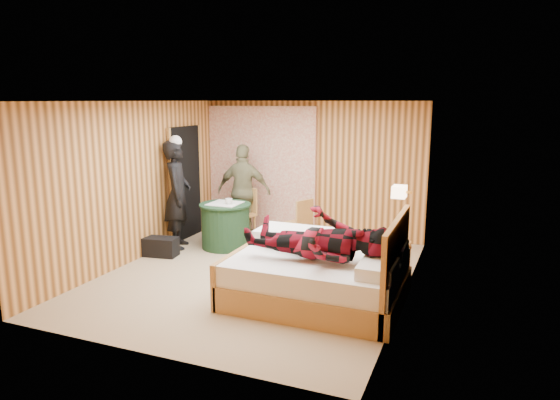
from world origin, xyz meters
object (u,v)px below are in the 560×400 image
at_px(duffel_bag, 161,247).
at_px(man_at_table, 244,191).
at_px(chair_near, 300,220).
at_px(bed, 320,274).
at_px(man_on_bed, 318,228).
at_px(nightstand, 394,261).
at_px(round_table, 226,225).
at_px(woman_standing, 178,195).
at_px(wall_lamp, 399,192).
at_px(chair_far, 245,209).

xyz_separation_m(duffel_bag, man_at_table, (0.76, 1.57, 0.71)).
height_order(chair_near, man_at_table, man_at_table).
distance_m(bed, man_on_bed, 0.71).
height_order(nightstand, round_table, round_table).
bearing_deg(woman_standing, round_table, -93.39).
bearing_deg(round_table, chair_near, 19.04).
distance_m(wall_lamp, round_table, 3.21).
bearing_deg(bed, man_at_table, 133.38).
distance_m(round_table, chair_far, 0.71).
bearing_deg(chair_near, wall_lamp, 84.83).
bearing_deg(man_on_bed, nightstand, 60.81).
height_order(woman_standing, man_on_bed, man_on_bed).
height_order(chair_far, man_on_bed, man_on_bed).
bearing_deg(nightstand, man_at_table, 156.98).
bearing_deg(bed, nightstand, 54.77).
height_order(chair_near, woman_standing, woman_standing).
distance_m(chair_far, chair_near, 1.22).
height_order(nightstand, woman_standing, woman_standing).
distance_m(bed, man_at_table, 3.26).
relative_size(bed, man_at_table, 1.24).
xyz_separation_m(chair_far, man_at_table, (-0.03, 0.05, 0.32)).
xyz_separation_m(woman_standing, man_on_bed, (3.00, -1.54, 0.08)).
bearing_deg(chair_near, man_on_bed, 50.01).
relative_size(woman_standing, man_at_table, 1.08).
xyz_separation_m(nightstand, chair_far, (-2.94, 1.21, 0.27)).
distance_m(chair_near, man_on_bed, 2.52).
height_order(nightstand, man_at_table, man_at_table).
height_order(wall_lamp, woman_standing, woman_standing).
bearing_deg(bed, chair_near, 116.11).
xyz_separation_m(bed, chair_near, (-0.99, 2.02, 0.17)).
bearing_deg(duffel_bag, man_on_bed, -26.72).
relative_size(nightstand, round_table, 0.61).
bearing_deg(chair_near, man_at_table, -79.00).
bearing_deg(woman_standing, bed, -137.86).
bearing_deg(chair_near, duffel_bag, -31.98).
height_order(bed, woman_standing, woman_standing).
bearing_deg(duffel_bag, chair_near, 24.03).
xyz_separation_m(round_table, duffel_bag, (-0.76, -0.83, -0.24)).
height_order(round_table, man_on_bed, man_on_bed).
relative_size(bed, duffel_bag, 3.92).
height_order(nightstand, man_on_bed, man_on_bed).
height_order(bed, duffel_bag, bed).
distance_m(woman_standing, man_on_bed, 3.38).
bearing_deg(round_table, duffel_bag, -132.26).
relative_size(chair_far, man_on_bed, 0.53).
bearing_deg(nightstand, chair_near, 151.66).
distance_m(nightstand, round_table, 3.02).
relative_size(wall_lamp, man_on_bed, 0.15).
bearing_deg(wall_lamp, man_at_table, 155.29).
relative_size(chair_far, woman_standing, 0.50).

